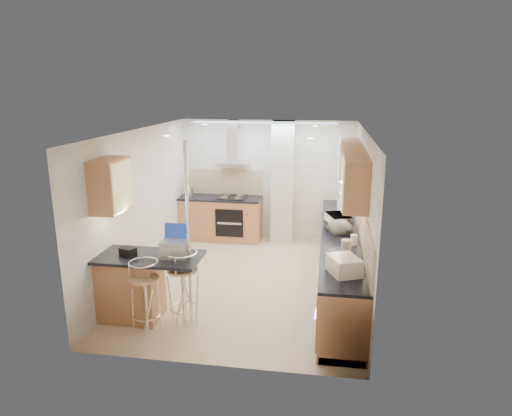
% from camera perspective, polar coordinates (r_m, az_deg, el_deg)
% --- Properties ---
extents(ground, '(4.80, 4.80, 0.00)m').
position_cam_1_polar(ground, '(7.73, -1.03, -9.17)').
color(ground, beige).
rests_on(ground, ground).
extents(room_shell, '(3.64, 4.84, 2.51)m').
position_cam_1_polar(room_shell, '(7.55, 1.84, 2.58)').
color(room_shell, silver).
rests_on(room_shell, ground).
extents(right_counter, '(0.63, 4.40, 0.92)m').
position_cam_1_polar(right_counter, '(7.45, 10.46, -6.53)').
color(right_counter, '#B47548').
rests_on(right_counter, ground).
extents(back_counter, '(1.70, 0.63, 0.92)m').
position_cam_1_polar(back_counter, '(9.69, -4.42, -1.26)').
color(back_counter, '#B47548').
rests_on(back_counter, ground).
extents(peninsula, '(1.47, 0.72, 0.94)m').
position_cam_1_polar(peninsula, '(6.55, -13.20, -9.63)').
color(peninsula, '#B47548').
rests_on(peninsula, ground).
extents(microwave, '(0.48, 0.58, 0.27)m').
position_cam_1_polar(microwave, '(7.38, 10.30, -1.85)').
color(microwave, silver).
rests_on(microwave, right_counter).
extents(laptop, '(0.36, 0.27, 0.24)m').
position_cam_1_polar(laptop, '(6.21, -10.16, -5.05)').
color(laptop, '#AAADB2').
rests_on(laptop, peninsula).
extents(bag, '(0.24, 0.22, 0.11)m').
position_cam_1_polar(bag, '(6.44, -15.72, -5.25)').
color(bag, black).
rests_on(bag, peninsula).
extents(bar_stool_near, '(0.50, 0.50, 0.99)m').
position_cam_1_polar(bar_stool_near, '(6.27, -13.65, -10.66)').
color(bar_stool_near, tan).
rests_on(bar_stool_near, ground).
extents(bar_stool_end, '(0.61, 0.61, 1.06)m').
position_cam_1_polar(bar_stool_end, '(6.31, -9.07, -9.86)').
color(bar_stool_end, tan).
rests_on(bar_stool_end, ground).
extents(jar_a, '(0.16, 0.16, 0.19)m').
position_cam_1_polar(jar_a, '(8.58, 10.51, 0.22)').
color(jar_a, white).
rests_on(jar_a, right_counter).
extents(jar_b, '(0.15, 0.15, 0.14)m').
position_cam_1_polar(jar_b, '(7.74, 10.71, -1.61)').
color(jar_b, white).
rests_on(jar_b, right_counter).
extents(jar_c, '(0.15, 0.15, 0.21)m').
position_cam_1_polar(jar_c, '(6.40, 11.20, -4.81)').
color(jar_c, '#C2B69B').
rests_on(jar_c, right_counter).
extents(jar_d, '(0.11, 0.11, 0.15)m').
position_cam_1_polar(jar_d, '(6.82, 12.14, -3.90)').
color(jar_d, silver).
rests_on(jar_d, right_counter).
extents(bread_bin, '(0.46, 0.50, 0.22)m').
position_cam_1_polar(bread_bin, '(5.76, 10.95, -7.05)').
color(bread_bin, white).
rests_on(bread_bin, right_counter).
extents(kettle, '(0.16, 0.16, 0.23)m').
position_cam_1_polar(kettle, '(9.68, -8.31, 2.11)').
color(kettle, silver).
rests_on(kettle, back_counter).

